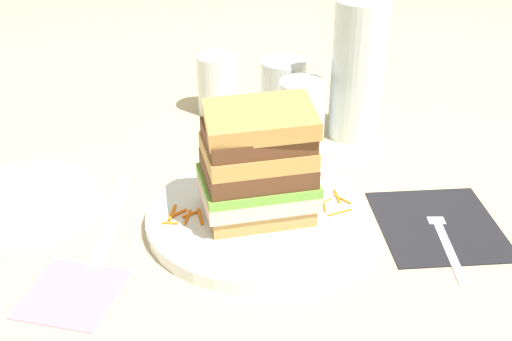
% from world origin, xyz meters
% --- Properties ---
extents(ground_plane, '(3.00, 3.00, 0.00)m').
position_xyz_m(ground_plane, '(0.00, 0.00, 0.00)').
color(ground_plane, '#C6B289').
extents(main_plate, '(0.26, 0.26, 0.02)m').
position_xyz_m(main_plate, '(-0.01, 0.01, 0.01)').
color(main_plate, white).
rests_on(main_plate, ground_plane).
extents(sandwich, '(0.14, 0.12, 0.14)m').
position_xyz_m(sandwich, '(-0.01, 0.01, 0.08)').
color(sandwich, tan).
rests_on(sandwich, main_plate).
extents(carrot_shred_0, '(0.01, 0.03, 0.00)m').
position_xyz_m(carrot_shred_0, '(-0.09, 0.00, 0.02)').
color(carrot_shred_0, orange).
rests_on(carrot_shred_0, main_plate).
extents(carrot_shred_1, '(0.02, 0.01, 0.00)m').
position_xyz_m(carrot_shred_1, '(-0.11, -0.01, 0.02)').
color(carrot_shred_1, orange).
rests_on(carrot_shred_1, main_plate).
extents(carrot_shred_2, '(0.01, 0.03, 0.00)m').
position_xyz_m(carrot_shred_2, '(-0.11, 0.01, 0.02)').
color(carrot_shred_2, orange).
rests_on(carrot_shred_2, main_plate).
extents(carrot_shred_3, '(0.02, 0.02, 0.00)m').
position_xyz_m(carrot_shred_3, '(-0.10, 0.01, 0.02)').
color(carrot_shred_3, orange).
rests_on(carrot_shred_3, main_plate).
extents(carrot_shred_4, '(0.02, 0.02, 0.00)m').
position_xyz_m(carrot_shred_4, '(-0.09, 0.01, 0.02)').
color(carrot_shred_4, orange).
rests_on(carrot_shred_4, main_plate).
extents(carrot_shred_5, '(0.01, 0.03, 0.00)m').
position_xyz_m(carrot_shred_5, '(-0.08, -0.00, 0.02)').
color(carrot_shred_5, orange).
rests_on(carrot_shred_5, main_plate).
extents(carrot_shred_6, '(0.03, 0.02, 0.00)m').
position_xyz_m(carrot_shred_6, '(0.07, 0.02, 0.02)').
color(carrot_shred_6, orange).
rests_on(carrot_shred_6, main_plate).
extents(carrot_shred_7, '(0.02, 0.02, 0.00)m').
position_xyz_m(carrot_shred_7, '(0.10, 0.03, 0.02)').
color(carrot_shred_7, orange).
rests_on(carrot_shred_7, main_plate).
extents(carrot_shred_8, '(0.00, 0.03, 0.00)m').
position_xyz_m(carrot_shred_8, '(0.09, 0.04, 0.02)').
color(carrot_shred_8, orange).
rests_on(carrot_shred_8, main_plate).
extents(carrot_shred_9, '(0.02, 0.03, 0.00)m').
position_xyz_m(carrot_shred_9, '(0.06, 0.03, 0.02)').
color(carrot_shred_9, orange).
rests_on(carrot_shred_9, main_plate).
extents(carrot_shred_10, '(0.03, 0.01, 0.00)m').
position_xyz_m(carrot_shred_10, '(0.09, 0.00, 0.02)').
color(carrot_shred_10, orange).
rests_on(carrot_shred_10, main_plate).
extents(carrot_shred_11, '(0.00, 0.02, 0.00)m').
position_xyz_m(carrot_shred_11, '(0.07, 0.01, 0.02)').
color(carrot_shred_11, orange).
rests_on(carrot_shred_11, main_plate).
extents(carrot_shred_12, '(0.02, 0.00, 0.00)m').
position_xyz_m(carrot_shred_12, '(0.06, 0.02, 0.02)').
color(carrot_shred_12, orange).
rests_on(carrot_shred_12, main_plate).
extents(napkin_dark, '(0.14, 0.16, 0.00)m').
position_xyz_m(napkin_dark, '(0.21, -0.01, 0.00)').
color(napkin_dark, black).
rests_on(napkin_dark, ground_plane).
extents(fork, '(0.02, 0.17, 0.00)m').
position_xyz_m(fork, '(0.20, -0.03, 0.00)').
color(fork, silver).
rests_on(fork, napkin_dark).
extents(knife, '(0.03, 0.20, 0.00)m').
position_xyz_m(knife, '(-0.18, 0.02, 0.00)').
color(knife, silver).
rests_on(knife, ground_plane).
extents(juice_glass, '(0.07, 0.07, 0.09)m').
position_xyz_m(juice_glass, '(0.07, 0.22, 0.04)').
color(juice_glass, white).
rests_on(juice_glass, ground_plane).
extents(water_bottle, '(0.08, 0.08, 0.26)m').
position_xyz_m(water_bottle, '(0.15, 0.24, 0.12)').
color(water_bottle, silver).
rests_on(water_bottle, ground_plane).
extents(empty_tumbler_0, '(0.07, 0.07, 0.09)m').
position_xyz_m(empty_tumbler_0, '(0.05, 0.33, 0.04)').
color(empty_tumbler_0, silver).
rests_on(empty_tumbler_0, ground_plane).
extents(empty_tumbler_1, '(0.06, 0.06, 0.09)m').
position_xyz_m(empty_tumbler_1, '(-0.05, 0.34, 0.05)').
color(empty_tumbler_1, silver).
rests_on(empty_tumbler_1, ground_plane).
extents(side_plate, '(0.17, 0.17, 0.01)m').
position_xyz_m(side_plate, '(-0.30, 0.07, 0.01)').
color(side_plate, white).
rests_on(side_plate, ground_plane).
extents(napkin_pink, '(0.11, 0.12, 0.00)m').
position_xyz_m(napkin_pink, '(-0.21, -0.11, 0.00)').
color(napkin_pink, pink).
rests_on(napkin_pink, ground_plane).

